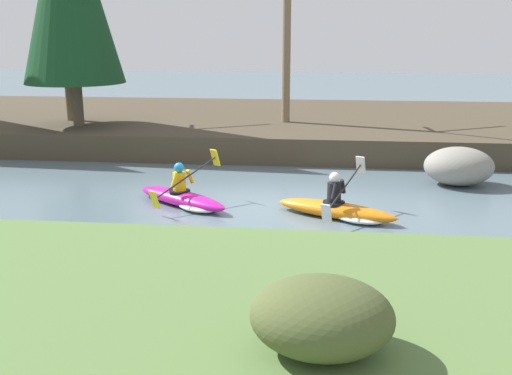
% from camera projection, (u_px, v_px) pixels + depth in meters
% --- Properties ---
extents(ground_plane, '(90.00, 90.00, 0.00)m').
position_uv_depth(ground_plane, '(271.00, 205.00, 13.89)').
color(ground_plane, slate).
extents(riverbank_near, '(44.00, 6.67, 0.62)m').
position_uv_depth(riverbank_near, '(222.00, 341.00, 7.20)').
color(riverbank_near, '#56753D').
rests_on(riverbank_near, ground).
extents(riverbank_far, '(44.00, 10.32, 0.82)m').
position_uv_depth(riverbank_far, '(292.00, 126.00, 22.60)').
color(riverbank_far, '#473D2D').
rests_on(riverbank_far, ground).
extents(bare_tree_upstream, '(3.59, 3.55, 6.52)m').
position_uv_depth(bare_tree_upstream, '(66.00, 31.00, 20.49)').
color(bare_tree_upstream, '#7A664C').
rests_on(bare_tree_upstream, riverbank_far).
extents(bare_tree_mid_upstream, '(3.69, 3.65, 6.70)m').
position_uv_depth(bare_tree_mid_upstream, '(288.00, 28.00, 20.08)').
color(bare_tree_mid_upstream, '#7A664C').
rests_on(bare_tree_mid_upstream, riverbank_far).
extents(shrub_clump_second, '(1.52, 1.27, 0.83)m').
position_uv_depth(shrub_clump_second, '(322.00, 317.00, 6.26)').
color(shrub_clump_second, '#4C562D').
rests_on(shrub_clump_second, riverbank_near).
extents(kayaker_lead, '(2.72, 1.97, 1.20)m').
position_uv_depth(kayaker_lead, '(341.00, 210.00, 12.83)').
color(kayaker_lead, orange).
rests_on(kayaker_lead, ground).
extents(kayaker_middle, '(2.58, 2.01, 1.20)m').
position_uv_depth(kayaker_middle, '(185.00, 198.00, 13.71)').
color(kayaker_middle, '#C61999').
rests_on(kayaker_middle, ground).
extents(boulder_midstream, '(1.78, 1.39, 1.01)m').
position_uv_depth(boulder_midstream, '(459.00, 166.00, 15.51)').
color(boulder_midstream, gray).
rests_on(boulder_midstream, ground).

